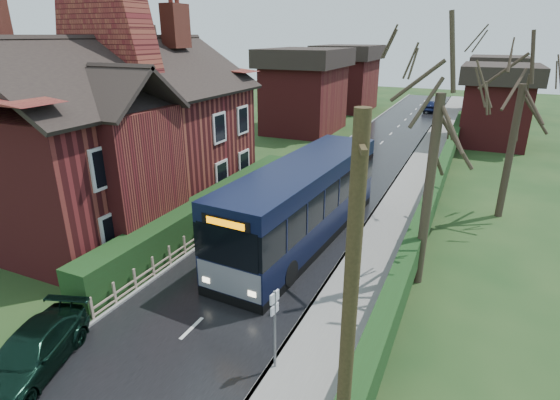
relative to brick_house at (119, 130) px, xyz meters
The scene contains 18 objects.
ground 10.87m from the brick_house, 28.67° to the right, with size 140.00×140.00×0.00m, color #344C20.
road 11.07m from the brick_house, 30.89° to the left, with size 6.00×100.00×0.02m, color black.
pavement 14.64m from the brick_house, 21.92° to the left, with size 2.50×100.00×0.14m, color slate.
kerb_right 13.59m from the brick_house, 23.91° to the left, with size 0.12×100.00×0.14m, color gray.
kerb_left 8.85m from the brick_house, 42.59° to the left, with size 0.12×100.00×0.10m, color gray.
front_hedge 6.02m from the brick_house, ahead, with size 1.20×16.00×1.60m, color #1A3213.
picket_fence 6.83m from the brick_house, ahead, with size 0.10×16.00×0.90m, color gray, non-canonical shape.
right_wall_hedge 15.80m from the brick_house, 19.77° to the left, with size 0.60×50.00×1.80m.
brick_house is the anchor object (origin of this frame).
bus 9.90m from the brick_house, ahead, with size 3.42×11.98×3.60m.
car_silver 8.16m from the brick_house, ahead, with size 1.50×3.72×1.27m, color #9E9DA2.
car_green 12.28m from the brick_house, 60.04° to the right, with size 1.65×4.05×1.18m, color black.
car_distant 41.71m from the brick_house, 75.03° to the left, with size 1.37×3.92×1.29m, color black.
bus_stop_sign 14.26m from the brick_house, 31.59° to the right, with size 0.10×0.39×2.57m.
telegraph_pole 17.52m from the brick_house, 33.92° to the right, with size 0.44×0.97×7.79m.
tree_right_near 15.20m from the brick_house, ahead, with size 4.64×4.64×10.02m.
tree_right_far 19.45m from the brick_house, 22.97° to the left, with size 4.91×4.91×9.49m.
tree_house_side 11.47m from the brick_house, 118.23° to the left, with size 4.36×4.36×9.91m.
Camera 1 is at (7.36, -11.33, 8.78)m, focal length 28.00 mm.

